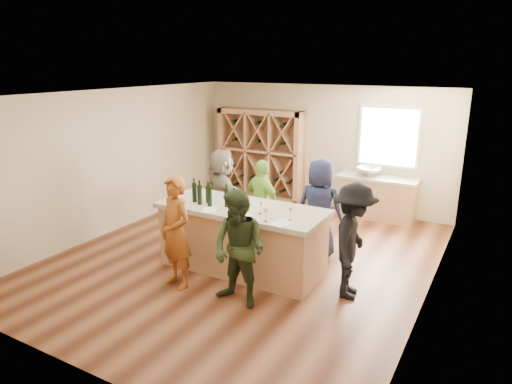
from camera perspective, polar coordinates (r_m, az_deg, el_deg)
The scene contains 34 objects.
floor at distance 8.08m, azimuth -1.33°, elevation -8.45°, with size 6.00×7.00×0.10m, color brown.
ceiling at distance 7.37m, azimuth -1.48°, elevation 12.54°, with size 6.00×7.00×0.10m, color white.
wall_back at distance 10.73m, azimuth 8.39°, elevation 5.66°, with size 6.00×0.10×2.80m, color beige.
wall_front at distance 5.05m, azimuth -22.67°, elevation -7.37°, with size 6.00×0.10×2.80m, color beige.
wall_left at distance 9.49m, azimuth -17.47°, elevation 3.74°, with size 0.10×7.00×2.80m, color beige.
wall_right at distance 6.63m, azimuth 21.89°, elevation -1.79°, with size 0.10×7.00×2.80m, color beige.
window_frame at distance 10.16m, azimuth 16.26°, elevation 6.63°, with size 1.30×0.06×1.30m, color white.
window_pane at distance 10.13m, azimuth 16.21°, elevation 6.60°, with size 1.18×0.01×1.18m, color white.
wine_rack at distance 11.16m, azimuth 0.59°, elevation 4.66°, with size 2.20×0.45×2.20m, color tan.
back_counter_base at distance 10.22m, azimuth 14.78°, elevation -0.83°, with size 1.60×0.58×0.86m, color tan.
back_counter_top at distance 10.10m, azimuth 14.97°, elevation 1.67°, with size 1.70×0.62×0.06m, color #BCAF9A.
sink at distance 10.12m, azimuth 13.92°, elevation 2.49°, with size 0.54×0.54×0.19m, color silver.
faucet at distance 10.27m, azimuth 14.22°, elevation 3.00°, with size 0.02×0.02×0.30m, color silver.
tasting_counter_base at distance 7.44m, azimuth -1.76°, elevation -6.06°, with size 2.60×1.00×1.00m, color tan.
tasting_counter_top at distance 7.26m, azimuth -1.80°, elevation -2.10°, with size 2.72×1.12×0.08m, color #BCAF9A.
wine_bottle_a at distance 7.50m, azimuth -7.70°, elevation -0.07°, with size 0.08×0.08×0.32m, color black.
wine_bottle_b at distance 7.36m, azimuth -7.05°, elevation -0.35°, with size 0.08×0.08×0.32m, color black.
wine_bottle_c at distance 7.44m, azimuth -6.06°, elevation -0.30°, with size 0.07×0.07×0.27m, color black.
wine_bottle_d at distance 7.25m, azimuth -5.83°, elevation -0.57°, with size 0.08×0.08×0.31m, color black.
wine_bottle_e at distance 7.19m, azimuth -3.70°, elevation -0.76°, with size 0.07×0.07×0.29m, color black.
wine_glass_b at distance 6.81m, azimuth -2.54°, elevation -2.12°, with size 0.07×0.07×0.20m, color white.
wine_glass_c at distance 6.55m, azimuth 1.21°, elevation -2.90°, with size 0.07×0.07×0.19m, color white.
wine_glass_d at distance 6.87m, azimuth 0.54°, elevation -2.02°, with size 0.07×0.07×0.18m, color white.
wine_glass_e at distance 6.59m, azimuth 4.26°, elevation -2.76°, with size 0.08×0.08×0.20m, color white.
tasting_menu_a at distance 7.11m, azimuth -5.81°, elevation -2.23°, with size 0.21×0.28×0.00m, color white.
tasting_menu_b at distance 6.80m, azimuth -1.61°, elevation -3.01°, with size 0.21×0.29×0.00m, color white.
tasting_menu_c at distance 6.51m, azimuth 3.18°, elevation -3.91°, with size 0.23×0.32×0.00m, color white.
person_near_left at distance 6.88m, azimuth -9.98°, elevation -5.00°, with size 0.63×0.46×1.72m, color #994C19.
person_near_right at distance 6.28m, azimuth -2.12°, elevation -7.18°, with size 0.80×0.44×1.65m, color #263319.
person_server at distance 6.62m, azimuth 12.03°, elevation -6.04°, with size 1.10×0.51×1.70m, color black.
person_far_mid at distance 8.40m, azimuth 0.77°, elevation -1.31°, with size 0.93×0.48×1.59m, color #8CC64C.
person_far_right at distance 7.95m, azimuth 7.96°, elevation -1.99°, with size 0.84×0.55×1.72m, color #191E38.
person_far_left at distance 8.90m, azimuth -4.23°, elevation 0.03°, with size 1.58×0.57×1.70m, color gray.
wine_bottle_f at distance 6.93m, azimuth -2.74°, elevation -1.34°, with size 0.07×0.07×0.30m, color black.
Camera 1 is at (3.77, -6.31, 3.30)m, focal length 32.00 mm.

